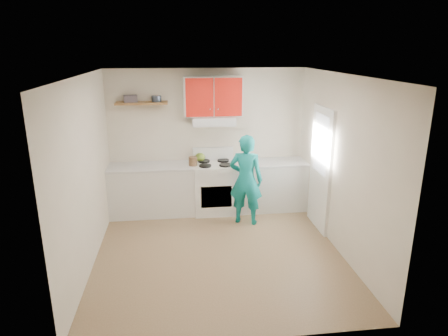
{
  "coord_description": "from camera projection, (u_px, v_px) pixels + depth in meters",
  "views": [
    {
      "loc": [
        -0.57,
        -5.29,
        2.95
      ],
      "look_at": [
        0.15,
        0.55,
        1.15
      ],
      "focal_mm": 31.7,
      "sensor_mm": 36.0,
      "label": 1
    }
  ],
  "objects": [
    {
      "name": "front_wall",
      "position": [
        240.0,
        228.0,
        3.76
      ],
      "size": [
        3.6,
        0.04,
        2.6
      ],
      "primitive_type": "cube",
      "color": "beige",
      "rests_on": "floor"
    },
    {
      "name": "counter_right",
      "position": [
        269.0,
        185.0,
        7.46
      ],
      "size": [
        1.32,
        0.6,
        0.9
      ],
      "primitive_type": "cube",
      "color": "silver",
      "rests_on": "floor"
    },
    {
      "name": "door",
      "position": [
        321.0,
        169.0,
        6.52
      ],
      "size": [
        0.05,
        0.85,
        2.05
      ],
      "primitive_type": "cube",
      "color": "white",
      "rests_on": "floor"
    },
    {
      "name": "left_wall",
      "position": [
        86.0,
        174.0,
        5.36
      ],
      "size": [
        0.04,
        3.8,
        2.6
      ],
      "primitive_type": "cube",
      "color": "beige",
      "rests_on": "floor"
    },
    {
      "name": "right_wall",
      "position": [
        340.0,
        165.0,
        5.77
      ],
      "size": [
        0.04,
        3.8,
        2.6
      ],
      "primitive_type": "cube",
      "color": "beige",
      "rests_on": "floor"
    },
    {
      "name": "books",
      "position": [
        131.0,
        99.0,
        6.84
      ],
      "size": [
        0.25,
        0.2,
        0.12
      ],
      "primitive_type": "cube",
      "rotation": [
        0.0,
        0.0,
        0.15
      ],
      "color": "#473F46",
      "rests_on": "shelf"
    },
    {
      "name": "upper_cabinets",
      "position": [
        213.0,
        96.0,
        6.98
      ],
      "size": [
        1.02,
        0.33,
        0.7
      ],
      "primitive_type": "cube",
      "color": "#B0190F",
      "rests_on": "back_wall"
    },
    {
      "name": "person",
      "position": [
        246.0,
        180.0,
        6.73
      ],
      "size": [
        0.67,
        0.55,
        1.57
      ],
      "primitive_type": "imported",
      "rotation": [
        0.0,
        0.0,
        2.78
      ],
      "color": "#0D7876",
      "rests_on": "floor"
    },
    {
      "name": "cutting_board",
      "position": [
        257.0,
        164.0,
        7.19
      ],
      "size": [
        0.31,
        0.25,
        0.02
      ],
      "primitive_type": "cube",
      "rotation": [
        0.0,
        0.0,
        -0.13
      ],
      "color": "olive",
      "rests_on": "counter_right"
    },
    {
      "name": "range_hood",
      "position": [
        214.0,
        121.0,
        7.06
      ],
      "size": [
        0.76,
        0.44,
        0.15
      ],
      "primitive_type": "cube",
      "color": "silver",
      "rests_on": "back_wall"
    },
    {
      "name": "crock",
      "position": [
        193.0,
        162.0,
        7.06
      ],
      "size": [
        0.18,
        0.18,
        0.18
      ],
      "primitive_type": "cylinder",
      "rotation": [
        0.0,
        0.0,
        0.21
      ],
      "color": "#4C3521",
      "rests_on": "counter_left"
    },
    {
      "name": "stove",
      "position": [
        215.0,
        188.0,
        7.32
      ],
      "size": [
        0.76,
        0.65,
        0.92
      ],
      "primitive_type": "cube",
      "color": "white",
      "rests_on": "floor"
    },
    {
      "name": "back_wall",
      "position": [
        207.0,
        140.0,
        7.37
      ],
      "size": [
        3.6,
        0.04,
        2.6
      ],
      "primitive_type": "cube",
      "color": "beige",
      "rests_on": "floor"
    },
    {
      "name": "kettle",
      "position": [
        200.0,
        157.0,
        7.31
      ],
      "size": [
        0.23,
        0.23,
        0.16
      ],
      "primitive_type": "ellipsoid",
      "rotation": [
        0.0,
        0.0,
        -0.29
      ],
      "color": "olive",
      "rests_on": "stove"
    },
    {
      "name": "tin",
      "position": [
        156.0,
        99.0,
        6.9
      ],
      "size": [
        0.21,
        0.21,
        0.1
      ],
      "primitive_type": "cylinder",
      "rotation": [
        0.0,
        0.0,
        0.24
      ],
      "color": "#333D4C",
      "rests_on": "shelf"
    },
    {
      "name": "door_glass",
      "position": [
        321.0,
        144.0,
        6.39
      ],
      "size": [
        0.01,
        0.55,
        0.95
      ],
      "primitive_type": "cube",
      "color": "white",
      "rests_on": "door"
    },
    {
      "name": "shelf",
      "position": [
        142.0,
        103.0,
        6.88
      ],
      "size": [
        0.9,
        0.3,
        0.04
      ],
      "primitive_type": "cube",
      "color": "brown",
      "rests_on": "back_wall"
    },
    {
      "name": "silicone_mat",
      "position": [
        288.0,
        162.0,
        7.38
      ],
      "size": [
        0.35,
        0.31,
        0.01
      ],
      "primitive_type": "cube",
      "rotation": [
        0.0,
        0.0,
        -0.24
      ],
      "color": "red",
      "rests_on": "counter_right"
    },
    {
      "name": "ceiling",
      "position": [
        218.0,
        75.0,
        5.18
      ],
      "size": [
        3.6,
        3.8,
        0.04
      ],
      "primitive_type": "cube",
      "color": "white",
      "rests_on": "floor"
    },
    {
      "name": "floor",
      "position": [
        219.0,
        252.0,
        5.94
      ],
      "size": [
        3.8,
        3.8,
        0.0
      ],
      "primitive_type": "plane",
      "color": "brown",
      "rests_on": "ground"
    },
    {
      "name": "counter_left",
      "position": [
        152.0,
        190.0,
        7.21
      ],
      "size": [
        1.52,
        0.6,
        0.9
      ],
      "primitive_type": "cube",
      "color": "silver",
      "rests_on": "floor"
    }
  ]
}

